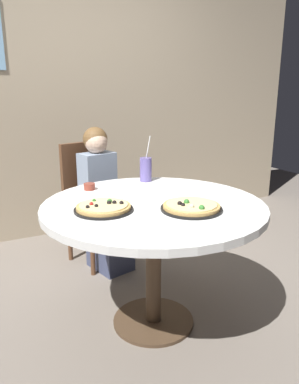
{
  "coord_description": "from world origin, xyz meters",
  "views": [
    {
      "loc": [
        -0.91,
        -1.72,
        1.36
      ],
      "look_at": [
        0.0,
        0.05,
        0.8
      ],
      "focal_mm": 34.85,
      "sensor_mm": 36.0,
      "label": 1
    }
  ],
  "objects_px": {
    "dining_table": "(154,220)",
    "diner_child": "(104,207)",
    "sauce_bowl": "(89,187)",
    "soda_cup": "(146,169)",
    "pizza_cheese": "(191,207)",
    "pizza_veggie": "(104,208)",
    "chair_wooden": "(91,196)"
  },
  "relations": [
    {
      "from": "dining_table",
      "to": "diner_child",
      "type": "xyz_separation_m",
      "value": [
        0.02,
        0.84,
        -0.17
      ]
    },
    {
      "from": "sauce_bowl",
      "to": "soda_cup",
      "type": "bearing_deg",
      "value": 5.32
    },
    {
      "from": "diner_child",
      "to": "pizza_cheese",
      "type": "height_order",
      "value": "diner_child"
    },
    {
      "from": "diner_child",
      "to": "soda_cup",
      "type": "relative_size",
      "value": 3.53
    },
    {
      "from": "dining_table",
      "to": "pizza_cheese",
      "type": "relative_size",
      "value": 3.82
    },
    {
      "from": "pizza_cheese",
      "to": "pizza_veggie",
      "type": "bearing_deg",
      "value": 154.31
    },
    {
      "from": "chair_wooden",
      "to": "pizza_veggie",
      "type": "distance_m",
      "value": 1.08
    },
    {
      "from": "chair_wooden",
      "to": "pizza_cheese",
      "type": "distance_m",
      "value": 1.25
    },
    {
      "from": "dining_table",
      "to": "soda_cup",
      "type": "bearing_deg",
      "value": 68.21
    },
    {
      "from": "dining_table",
      "to": "sauce_bowl",
      "type": "bearing_deg",
      "value": 117.66
    },
    {
      "from": "sauce_bowl",
      "to": "pizza_veggie",
      "type": "bearing_deg",
      "value": -98.85
    },
    {
      "from": "chair_wooden",
      "to": "pizza_veggie",
      "type": "xyz_separation_m",
      "value": [
        -0.27,
        -1.02,
        0.24
      ]
    },
    {
      "from": "dining_table",
      "to": "pizza_veggie",
      "type": "relative_size",
      "value": 4.02
    },
    {
      "from": "pizza_veggie",
      "to": "soda_cup",
      "type": "relative_size",
      "value": 0.99
    },
    {
      "from": "dining_table",
      "to": "sauce_bowl",
      "type": "relative_size",
      "value": 17.48
    },
    {
      "from": "pizza_veggie",
      "to": "pizza_cheese",
      "type": "relative_size",
      "value": 0.95
    },
    {
      "from": "sauce_bowl",
      "to": "pizza_cheese",
      "type": "bearing_deg",
      "value": -61.45
    },
    {
      "from": "dining_table",
      "to": "diner_child",
      "type": "bearing_deg",
      "value": 88.83
    },
    {
      "from": "diner_child",
      "to": "pizza_veggie",
      "type": "bearing_deg",
      "value": -110.02
    },
    {
      "from": "pizza_cheese",
      "to": "soda_cup",
      "type": "bearing_deg",
      "value": 83.94
    },
    {
      "from": "chair_wooden",
      "to": "pizza_cheese",
      "type": "bearing_deg",
      "value": -83.61
    },
    {
      "from": "diner_child",
      "to": "pizza_veggie",
      "type": "height_order",
      "value": "diner_child"
    },
    {
      "from": "dining_table",
      "to": "diner_child",
      "type": "distance_m",
      "value": 0.86
    },
    {
      "from": "sauce_bowl",
      "to": "dining_table",
      "type": "bearing_deg",
      "value": -62.34
    },
    {
      "from": "diner_child",
      "to": "chair_wooden",
      "type": "bearing_deg",
      "value": 102.08
    },
    {
      "from": "chair_wooden",
      "to": "soda_cup",
      "type": "xyz_separation_m",
      "value": [
        0.21,
        -0.56,
        0.3
      ]
    },
    {
      "from": "dining_table",
      "to": "sauce_bowl",
      "type": "distance_m",
      "value": 0.5
    },
    {
      "from": "pizza_cheese",
      "to": "sauce_bowl",
      "type": "relative_size",
      "value": 4.58
    },
    {
      "from": "diner_child",
      "to": "pizza_cheese",
      "type": "xyz_separation_m",
      "value": [
        0.1,
        -1.04,
        0.28
      ]
    },
    {
      "from": "dining_table",
      "to": "pizza_cheese",
      "type": "xyz_separation_m",
      "value": [
        0.12,
        -0.2,
        0.11
      ]
    },
    {
      "from": "pizza_cheese",
      "to": "sauce_bowl",
      "type": "xyz_separation_m",
      "value": [
        -0.34,
        0.62,
        0.0
      ]
    },
    {
      "from": "dining_table",
      "to": "soda_cup",
      "type": "relative_size",
      "value": 3.99
    }
  ]
}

